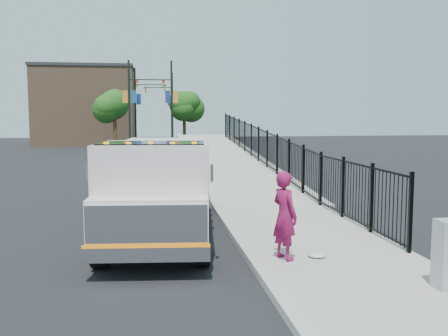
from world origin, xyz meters
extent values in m
plane|color=black|center=(0.00, 0.00, 0.00)|extent=(120.00, 120.00, 0.00)
cube|color=#9E998E|center=(1.93, -2.00, 0.06)|extent=(3.55, 12.00, 0.12)
cube|color=#ADAAA3|center=(0.00, -2.00, 0.08)|extent=(0.30, 12.00, 0.16)
cube|color=#9E998E|center=(2.12, 16.00, 0.00)|extent=(3.95, 24.06, 3.19)
cube|color=black|center=(3.55, 12.00, 0.90)|extent=(0.10, 28.00, 1.80)
cube|color=black|center=(-1.91, 1.25, 0.56)|extent=(1.68, 7.01, 0.22)
cube|color=silver|center=(-2.14, -1.09, 1.58)|extent=(2.60, 2.47, 2.04)
cube|color=silver|center=(-2.26, -2.36, 1.07)|extent=(2.46, 0.94, 1.02)
cube|color=silver|center=(-2.29, -2.73, 1.07)|extent=(2.35, 0.30, 0.87)
cube|color=silver|center=(-2.30, -2.82, 0.56)|extent=(2.46, 0.42, 0.29)
cube|color=orange|center=(-2.30, -2.82, 0.72)|extent=(2.45, 0.28, 0.06)
cube|color=black|center=(-2.16, -1.34, 2.20)|extent=(2.36, 1.54, 0.87)
cube|color=silver|center=(-1.79, 2.57, 1.58)|extent=(2.85, 4.50, 1.74)
cube|color=silver|center=(-3.50, -1.98, 2.04)|extent=(0.07, 0.07, 0.36)
cube|color=silver|center=(-0.96, -2.23, 2.04)|extent=(0.07, 0.07, 0.36)
cube|color=orange|center=(-3.11, -1.61, 2.63)|extent=(0.11, 0.09, 0.06)
cube|color=orange|center=(-2.65, -1.65, 2.63)|extent=(0.11, 0.09, 0.06)
cube|color=orange|center=(-2.19, -1.70, 2.63)|extent=(0.11, 0.09, 0.06)
cube|color=orange|center=(-1.74, -1.74, 2.63)|extent=(0.11, 0.09, 0.06)
cube|color=orange|center=(-1.28, -1.78, 2.63)|extent=(0.11, 0.09, 0.06)
cylinder|color=black|center=(-3.27, -1.70, 0.51)|extent=(0.42, 1.05, 1.02)
cylinder|color=black|center=(-1.14, -1.90, 0.51)|extent=(0.42, 1.05, 1.02)
cylinder|color=black|center=(-2.80, 3.29, 0.51)|extent=(0.42, 1.05, 1.02)
cylinder|color=black|center=(-0.66, 3.08, 0.51)|extent=(0.42, 1.05, 1.02)
cylinder|color=black|center=(-2.69, 4.41, 0.51)|extent=(0.42, 1.05, 1.02)
cylinder|color=black|center=(-0.55, 4.20, 0.51)|extent=(0.42, 1.05, 1.02)
imported|color=maroon|center=(0.63, -2.06, 1.07)|extent=(0.70, 0.82, 1.91)
ellipsoid|color=silver|center=(1.38, -2.03, 0.17)|extent=(0.40, 0.40, 0.10)
cylinder|color=black|center=(-4.05, 33.20, 4.00)|extent=(0.18, 0.18, 8.00)
cube|color=black|center=(-2.45, 33.20, 6.30)|extent=(3.20, 0.08, 0.08)
cube|color=black|center=(-1.01, 33.20, 5.95)|extent=(0.18, 0.22, 0.60)
cube|color=navy|center=(-3.70, 33.20, 4.80)|extent=(0.45, 0.04, 1.10)
cube|color=orange|center=(-4.40, 33.20, 4.80)|extent=(0.45, 0.04, 1.10)
cylinder|color=black|center=(-0.29, 33.03, 4.00)|extent=(0.18, 0.18, 8.00)
cube|color=black|center=(-1.89, 33.03, 6.30)|extent=(3.20, 0.08, 0.08)
cube|color=black|center=(-3.33, 33.03, 5.95)|extent=(0.18, 0.22, 0.60)
cube|color=orange|center=(0.06, 33.03, 4.80)|extent=(0.45, 0.04, 1.10)
cube|color=navy|center=(-0.64, 33.03, 4.80)|extent=(0.45, 0.04, 1.10)
cylinder|color=black|center=(-3.73, 40.66, 4.00)|extent=(0.18, 0.18, 8.00)
cube|color=black|center=(-2.13, 40.66, 6.30)|extent=(3.20, 0.08, 0.08)
cube|color=black|center=(-0.69, 40.66, 5.95)|extent=(0.18, 0.22, 0.60)
cube|color=navy|center=(-3.38, 40.66, 4.80)|extent=(0.45, 0.04, 1.10)
cube|color=orange|center=(-4.08, 40.66, 4.80)|extent=(0.45, 0.04, 1.10)
cylinder|color=black|center=(0.34, 46.02, 4.00)|extent=(0.18, 0.18, 8.00)
cube|color=black|center=(-1.26, 46.02, 6.30)|extent=(3.20, 0.08, 0.08)
cube|color=black|center=(-2.70, 46.02, 5.95)|extent=(0.18, 0.22, 0.60)
cube|color=#C2590F|center=(0.69, 46.02, 4.80)|extent=(0.45, 0.04, 1.10)
cube|color=navy|center=(-0.01, 46.02, 4.80)|extent=(0.45, 0.04, 1.10)
cylinder|color=#382314|center=(-5.49, 35.31, 1.60)|extent=(0.36, 0.36, 3.20)
sphere|color=#194714|center=(-5.49, 35.31, 4.00)|extent=(2.83, 2.83, 2.83)
cylinder|color=#382314|center=(1.39, 41.56, 1.60)|extent=(0.36, 0.36, 3.20)
sphere|color=#194714|center=(1.39, 41.56, 4.00)|extent=(2.69, 2.69, 2.69)
cylinder|color=#382314|center=(-5.19, 47.95, 1.60)|extent=(0.36, 0.36, 3.20)
sphere|color=#194714|center=(-5.19, 47.95, 4.00)|extent=(2.40, 2.40, 2.40)
cube|color=#8C664C|center=(-9.00, 44.00, 4.00)|extent=(10.00, 10.00, 8.00)
camera|label=1|loc=(-2.18, -12.27, 3.23)|focal=40.00mm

